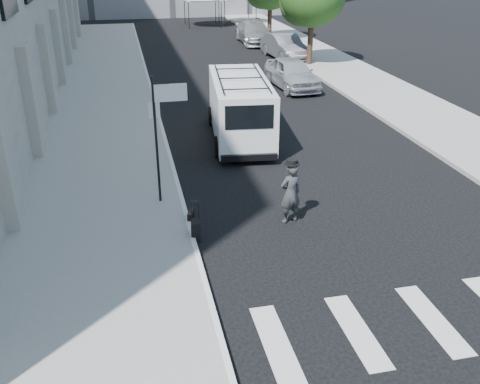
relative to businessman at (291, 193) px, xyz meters
name	(u,v)px	position (x,y,z in m)	size (l,w,h in m)	color
ground	(282,253)	(-0.65, -1.50, -0.82)	(120.00, 120.00, 0.00)	black
sidewalk_left	(105,93)	(-4.90, 14.50, -0.75)	(4.50, 48.00, 0.15)	gray
sidewalk_right	(331,64)	(8.35, 18.50, -0.75)	(4.00, 56.00, 0.15)	gray
sign_pole	(164,114)	(-3.02, 1.70, 1.83)	(1.03, 0.07, 3.50)	black
businessman	(291,193)	(0.00, 0.00, 0.00)	(0.60, 0.39, 1.65)	#353537
briefcase	(191,217)	(-2.55, 0.50, -0.65)	(0.12, 0.44, 0.34)	black
suitcase	(196,230)	(-2.55, -0.40, -0.56)	(0.27, 0.38, 0.99)	black
cargo_van	(240,107)	(0.16, 6.86, 0.35)	(2.59, 6.15, 2.26)	white
parked_car_a	(292,73)	(4.35, 13.70, -0.07)	(1.77, 4.41, 1.50)	#AEB1B6
parked_car_b	(285,46)	(6.15, 20.97, -0.06)	(1.62, 4.63, 1.53)	#5B5D63
parked_car_c	(254,32)	(5.66, 26.96, -0.06)	(2.15, 5.28, 1.53)	gray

